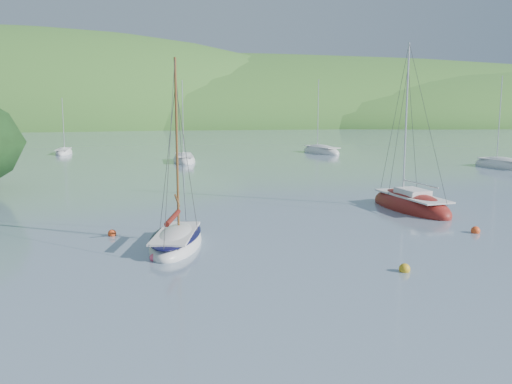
{
  "coord_description": "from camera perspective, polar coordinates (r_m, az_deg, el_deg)",
  "views": [
    {
      "loc": [
        -4.06,
        -20.94,
        7.13
      ],
      "look_at": [
        -0.49,
        8.0,
        2.42
      ],
      "focal_mm": 40.0,
      "sensor_mm": 36.0,
      "label": 1
    }
  ],
  "objects": [
    {
      "name": "mooring_buoys",
      "position": [
        28.18,
        6.17,
        -5.28
      ],
      "size": [
        19.99,
        8.52,
        0.49
      ],
      "color": "gold",
      "rests_on": "ground"
    },
    {
      "name": "distant_sloop_a",
      "position": [
        66.95,
        -7.21,
        3.15
      ],
      "size": [
        2.94,
        7.3,
        10.24
      ],
      "rotation": [
        0.0,
        0.0,
        0.06
      ],
      "color": "silver",
      "rests_on": "ground"
    },
    {
      "name": "distant_sloop_d",
      "position": [
        66.11,
        23.46,
        2.39
      ],
      "size": [
        4.69,
        7.81,
        10.52
      ],
      "rotation": [
        0.0,
        0.0,
        0.31
      ],
      "color": "silver",
      "rests_on": "ground"
    },
    {
      "name": "sloop_red",
      "position": [
        38.94,
        15.21,
        -1.36
      ],
      "size": [
        4.24,
        8.31,
        11.73
      ],
      "rotation": [
        0.0,
        0.0,
        0.2
      ],
      "color": "maroon",
      "rests_on": "ground"
    },
    {
      "name": "distant_sloop_b",
      "position": [
        78.04,
        6.53,
        4.02
      ],
      "size": [
        5.16,
        7.99,
        10.76
      ],
      "rotation": [
        0.0,
        0.0,
        0.36
      ],
      "color": "silver",
      "rests_on": "ground"
    },
    {
      "name": "shoreline_hills",
      "position": [
        193.58,
        -8.76,
        6.97
      ],
      "size": [
        690.0,
        135.0,
        56.0
      ],
      "color": "#2F722B",
      "rests_on": "ground"
    },
    {
      "name": "ground",
      "position": [
        22.5,
        3.78,
        -9.32
      ],
      "size": [
        700.0,
        700.0,
        0.0
      ],
      "primitive_type": "plane",
      "color": "gray",
      "rests_on": "ground"
    },
    {
      "name": "distant_sloop_c",
      "position": [
        80.66,
        -18.66,
        3.74
      ],
      "size": [
        2.2,
        5.73,
        8.08
      ],
      "rotation": [
        0.0,
        0.0,
        0.04
      ],
      "color": "silver",
      "rests_on": "ground"
    },
    {
      "name": "daysailer_white",
      "position": [
        28.52,
        -7.98,
        -4.92
      ],
      "size": [
        3.35,
        6.7,
        9.85
      ],
      "rotation": [
        0.0,
        0.0,
        -0.16
      ],
      "color": "silver",
      "rests_on": "ground"
    }
  ]
}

